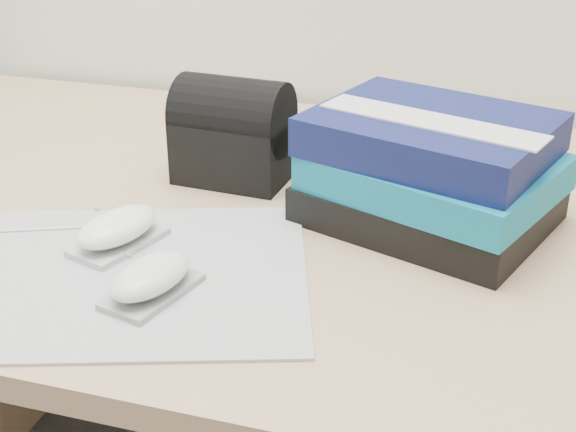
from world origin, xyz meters
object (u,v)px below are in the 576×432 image
(desk, at_px, (376,348))
(mouse_front, at_px, (151,278))
(book_stack, at_px, (431,170))
(pouch, at_px, (233,131))
(mouse_rear, at_px, (118,229))

(desk, bearing_deg, mouse_front, -120.14)
(book_stack, bearing_deg, pouch, 168.83)
(mouse_rear, height_order, book_stack, book_stack)
(mouse_rear, distance_m, pouch, 0.23)
(mouse_front, height_order, pouch, pouch)
(mouse_front, bearing_deg, mouse_rear, 133.78)
(desk, height_order, pouch, pouch)
(desk, distance_m, mouse_rear, 0.43)
(desk, distance_m, mouse_front, 0.44)
(book_stack, height_order, pouch, pouch)
(mouse_rear, xyz_separation_m, pouch, (0.06, 0.22, 0.04))
(mouse_rear, xyz_separation_m, book_stack, (0.32, 0.17, 0.04))
(mouse_front, xyz_separation_m, pouch, (-0.03, 0.31, 0.05))
(mouse_front, xyz_separation_m, book_stack, (0.24, 0.26, 0.04))
(mouse_rear, xyz_separation_m, mouse_front, (0.08, -0.09, -0.00))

